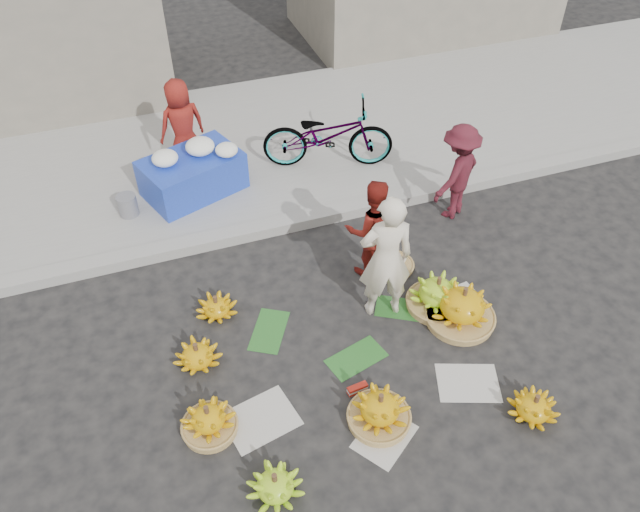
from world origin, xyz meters
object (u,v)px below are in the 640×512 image
object	(u,v)px
banana_bunch_4	(462,307)
bicycle	(328,135)
flower_table	(193,172)
vendor_cream	(386,258)
banana_bunch_0	(209,421)

from	to	relation	value
banana_bunch_4	bicycle	world-z (taller)	bicycle
flower_table	bicycle	size ratio (longest dim) A/B	0.80
flower_table	vendor_cream	bearing A→B (deg)	-80.71
vendor_cream	flower_table	bearing A→B (deg)	-50.21
vendor_cream	flower_table	world-z (taller)	vendor_cream
banana_bunch_4	vendor_cream	xyz separation A→B (m)	(-0.79, 0.46, 0.59)
banana_bunch_4	flower_table	bearing A→B (deg)	125.86
banana_bunch_4	bicycle	xyz separation A→B (m)	(-0.42, 3.37, 0.39)
banana_bunch_0	banana_bunch_4	distance (m)	3.09
banana_bunch_4	flower_table	distance (m)	4.16
vendor_cream	bicycle	distance (m)	2.94
banana_bunch_0	flower_table	xyz separation A→B (m)	(0.61, 3.84, 0.28)
bicycle	banana_bunch_0	bearing A→B (deg)	163.22
flower_table	bicycle	distance (m)	2.02
vendor_cream	flower_table	size ratio (longest dim) A/B	1.08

